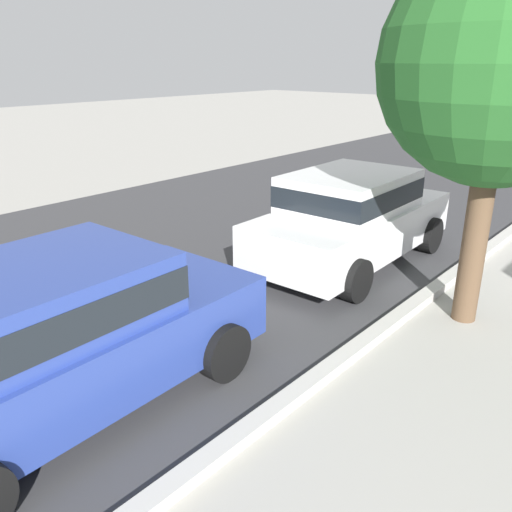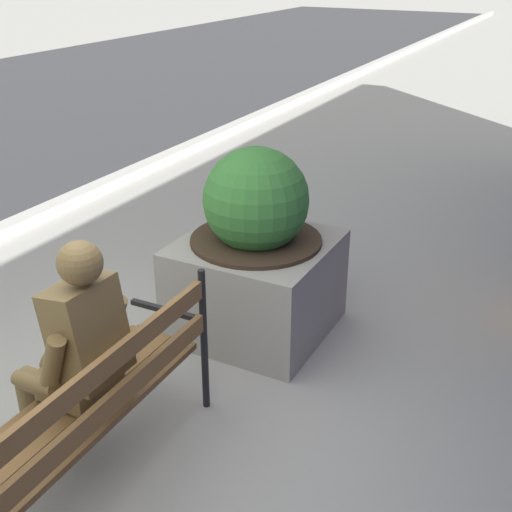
% 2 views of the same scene
% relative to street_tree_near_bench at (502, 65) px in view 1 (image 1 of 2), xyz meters
% --- Properties ---
extents(street_surface, '(60.00, 9.00, 0.01)m').
position_rel_street_tree_near_bench_xyz_m(street_surface, '(2.50, 5.22, -3.20)').
color(street_surface, '#38383A').
rests_on(street_surface, ground).
extents(curb_stone, '(60.00, 0.20, 0.12)m').
position_rel_street_tree_near_bench_xyz_m(curb_stone, '(2.50, 0.62, -3.14)').
color(curb_stone, '#B2AFA8').
rests_on(curb_stone, ground).
extents(street_tree_near_bench, '(2.81, 2.81, 4.63)m').
position_rel_street_tree_near_bench_xyz_m(street_tree_near_bench, '(0.00, 0.00, 0.00)').
color(street_tree_near_bench, brown).
rests_on(street_tree_near_bench, ground).
extents(parked_car_blue, '(4.14, 1.99, 1.56)m').
position_rel_street_tree_near_bench_xyz_m(parked_car_blue, '(-4.51, 2.27, -2.36)').
color(parked_car_blue, navy).
rests_on(parked_car_blue, ground).
extents(parked_car_white, '(4.14, 1.99, 1.56)m').
position_rel_street_tree_near_bench_xyz_m(parked_car_white, '(0.78, 2.27, -2.36)').
color(parked_car_white, silver).
rests_on(parked_car_white, ground).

